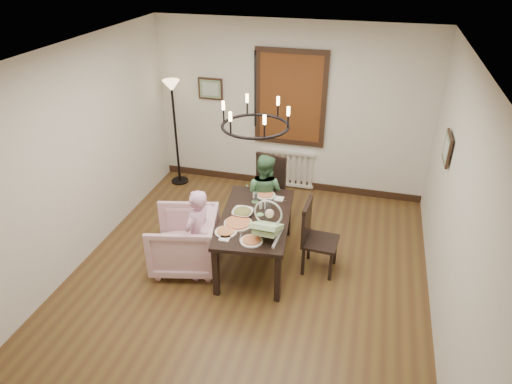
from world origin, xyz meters
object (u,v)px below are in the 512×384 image
at_px(chair_right, 321,238).
at_px(drinking_glass, 267,215).
at_px(armchair, 184,241).
at_px(seated_man, 264,201).
at_px(chair_far, 264,194).
at_px(elderly_woman, 199,242).
at_px(dining_table, 255,222).
at_px(floor_lamp, 176,135).
at_px(baby_bouncer, 267,225).

distance_m(chair_right, drinking_glass, 0.76).
relative_size(armchair, seated_man, 0.83).
relative_size(seated_man, drinking_glass, 7.34).
relative_size(chair_far, elderly_woman, 1.06).
xyz_separation_m(dining_table, chair_right, (0.85, 0.06, -0.14)).
relative_size(armchair, drinking_glass, 6.10).
height_order(chair_right, drinking_glass, chair_right).
bearing_deg(armchair, elderly_woman, 48.79).
bearing_deg(armchair, chair_right, 89.37).
xyz_separation_m(chair_right, elderly_woman, (-1.46, -0.52, 0.02)).
height_order(armchair, floor_lamp, floor_lamp).
xyz_separation_m(chair_far, elderly_woman, (-0.51, -1.36, -0.03)).
relative_size(chair_far, baby_bouncer, 2.20).
bearing_deg(chair_far, drinking_glass, -61.71).
relative_size(dining_table, seated_man, 1.58).
distance_m(dining_table, seated_man, 0.76).
bearing_deg(elderly_woman, floor_lamp, -133.21).
bearing_deg(baby_bouncer, drinking_glass, 106.23).
height_order(chair_right, baby_bouncer, baby_bouncer).
height_order(armchair, seated_man, seated_man).
xyz_separation_m(dining_table, drinking_glass, (0.16, -0.05, 0.15)).
bearing_deg(seated_man, baby_bouncer, 117.62).
distance_m(dining_table, armchair, 0.96).
bearing_deg(baby_bouncer, chair_right, 39.79).
xyz_separation_m(chair_far, armchair, (-0.77, -1.22, -0.16)).
xyz_separation_m(chair_far, chair_right, (0.96, -0.84, -0.05)).
bearing_deg(dining_table, drinking_glass, -22.38).
xyz_separation_m(seated_man, baby_bouncer, (0.32, -1.14, 0.37)).
height_order(armchair, drinking_glass, drinking_glass).
bearing_deg(armchair, baby_bouncer, 72.88).
distance_m(armchair, floor_lamp, 2.48).
relative_size(chair_right, armchair, 1.15).
xyz_separation_m(seated_man, floor_lamp, (-1.84, 1.13, 0.39)).
bearing_deg(floor_lamp, seated_man, -31.69).
height_order(chair_far, drinking_glass, chair_far).
distance_m(elderly_woman, drinking_glass, 0.92).
relative_size(chair_right, elderly_woman, 0.96).
relative_size(baby_bouncer, floor_lamp, 0.28).
distance_m(baby_bouncer, floor_lamp, 3.14).
relative_size(seated_man, baby_bouncer, 2.07).
relative_size(dining_table, elderly_woman, 1.58).
bearing_deg(elderly_woman, baby_bouncer, 111.63).
bearing_deg(drinking_glass, chair_right, 9.14).
xyz_separation_m(dining_table, chair_far, (-0.11, 0.91, -0.09)).
bearing_deg(floor_lamp, drinking_glass, -42.92).
bearing_deg(baby_bouncer, floor_lamp, 135.89).
bearing_deg(dining_table, baby_bouncer, -64.20).
bearing_deg(chair_far, armchair, -109.98).
bearing_deg(baby_bouncer, chair_far, 107.78).
height_order(chair_right, floor_lamp, floor_lamp).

